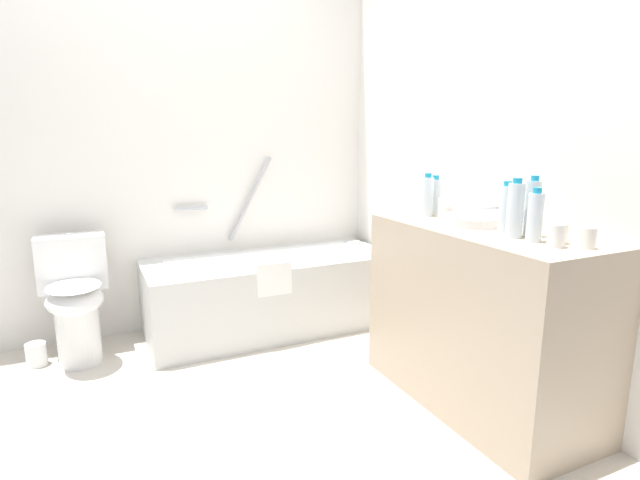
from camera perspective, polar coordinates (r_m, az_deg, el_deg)
The scene contains 19 objects.
ground_plane at distance 2.45m, azimuth -11.15°, elevation -20.45°, with size 3.96×3.96×0.00m, color beige.
wall_back_tiled at distance 3.48m, azimuth -18.01°, elevation 10.24°, with size 3.36×0.10×2.47m, color white.
wall_right_mirror at distance 2.84m, azimuth 19.55°, elevation 9.86°, with size 0.10×3.17×2.47m, color white.
bathtub at distance 3.42m, azimuth -5.57°, elevation -5.69°, with size 1.63×0.66×1.15m.
toilet at distance 3.23m, azimuth -26.03°, elevation -5.81°, with size 0.38×0.50×0.73m.
vanity_counter at distance 2.56m, azimuth 17.76°, elevation -8.39°, with size 0.54×1.16×0.88m, color tan.
sink_basin at distance 2.52m, azimuth 16.72°, elevation 2.17°, with size 0.30×0.30×0.04m, color white.
sink_faucet at distance 2.64m, azimuth 19.58°, elevation 2.74°, with size 0.12×0.15×0.08m.
water_bottle_0 at distance 2.29m, azimuth 22.95°, elevation 3.35°, with size 0.06×0.06×0.26m.
water_bottle_1 at distance 2.71m, azimuth 12.07°, elevation 4.88°, with size 0.06×0.06×0.23m.
water_bottle_2 at distance 2.19m, azimuth 23.20°, elevation 2.42°, with size 0.06×0.06×0.22m.
water_bottle_3 at distance 2.78m, azimuth 12.90°, elevation 4.86°, with size 0.06×0.06×0.21m.
water_bottle_4 at distance 2.25m, azimuth 21.26°, elevation 3.21°, with size 0.07×0.07×0.25m.
water_bottle_5 at distance 2.33m, azimuth 20.34°, elevation 3.31°, with size 0.06×0.06×0.23m.
drinking_glass_0 at distance 2.16m, azimuth 28.09°, elevation 0.21°, with size 0.06×0.06×0.08m, color white.
drinking_glass_1 at distance 2.13m, azimuth 25.23°, elevation 0.45°, with size 0.06×0.06×0.09m, color white.
drinking_glass_2 at distance 2.68m, azimuth 14.08°, elevation 3.52°, with size 0.08×0.08×0.10m, color white.
drinking_glass_3 at distance 2.21m, azimuth 25.44°, elevation 0.74°, with size 0.07×0.07×0.08m, color white.
toilet_paper_roll at distance 3.37m, azimuth -29.49°, elevation -11.23°, with size 0.11×0.11×0.13m, color white.
Camera 1 is at (-0.47, -2.02, 1.31)m, focal length 28.22 mm.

